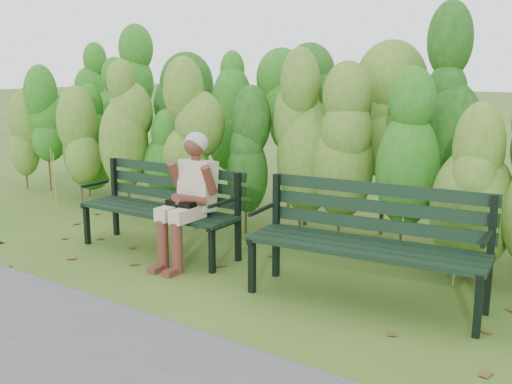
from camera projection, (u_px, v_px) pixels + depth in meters
The scene contains 6 objects.
ground at pixel (233, 282), 5.27m from camera, with size 80.00×80.00×0.00m, color #2F581C.
hedge_band at pixel (336, 123), 6.49m from camera, with size 11.04×1.67×2.42m.
leaf_litter at pixel (271, 291), 5.05m from camera, with size 5.46×2.02×0.01m.
bench_left at pixel (164, 201), 6.09m from camera, with size 1.76×0.64×0.87m.
bench_right at pixel (370, 234), 4.78m from camera, with size 1.94×0.83×0.94m.
seated_woman at pixel (189, 191), 5.64m from camera, with size 0.50×0.73×1.26m.
Camera 1 is at (3.05, -3.95, 1.88)m, focal length 42.00 mm.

